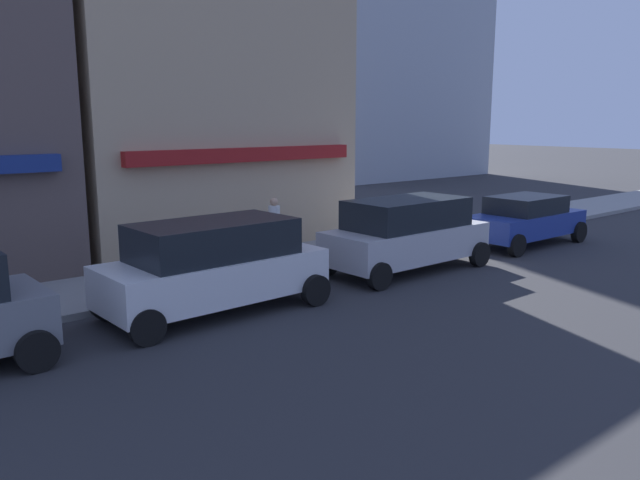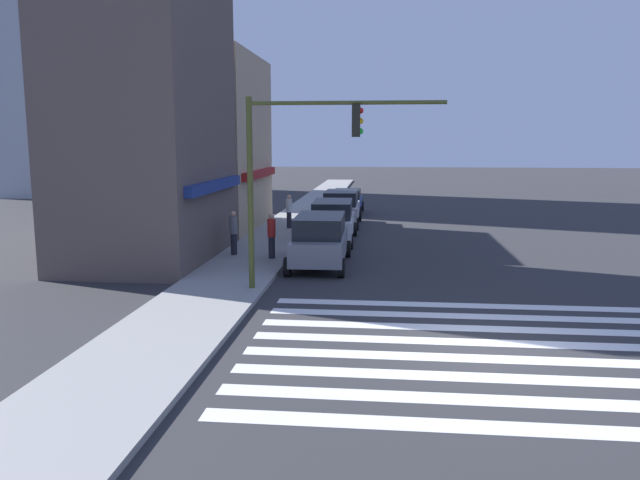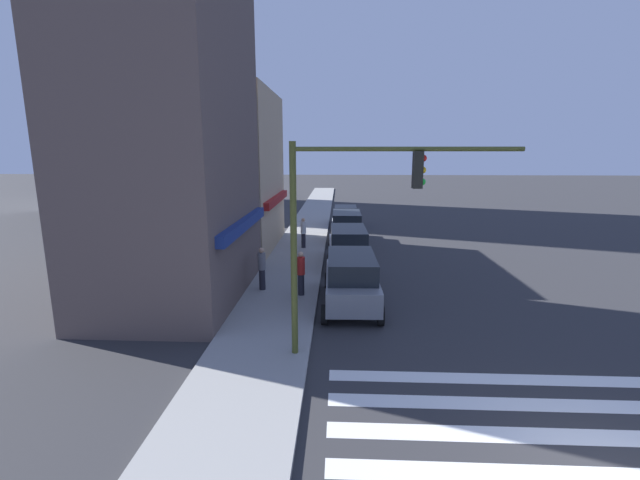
{
  "view_description": "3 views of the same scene",
  "coord_description": "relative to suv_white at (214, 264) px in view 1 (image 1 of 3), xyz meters",
  "views": [
    {
      "loc": [
        8.69,
        -6.42,
        3.96
      ],
      "look_at": [
        17.85,
        4.7,
        1.2
      ],
      "focal_mm": 35.0,
      "sensor_mm": 36.0,
      "label": 1
    },
    {
      "loc": [
        -13.9,
        2.3,
        4.72
      ],
      "look_at": [
        9.26,
        4.7,
        1.0
      ],
      "focal_mm": 35.0,
      "sensor_mm": 36.0,
      "label": 2
    },
    {
      "loc": [
        -6.33,
        5.18,
        5.78
      ],
      "look_at": [
        11.73,
        6.0,
        2.0
      ],
      "focal_mm": 24.0,
      "sensor_mm": 36.0,
      "label": 3
    }
  ],
  "objects": [
    {
      "name": "suv_silver",
      "position": [
        5.83,
        0.0,
        0.0
      ],
      "size": [
        4.71,
        2.12,
        1.94
      ],
      "rotation": [
        0.0,
        0.0,
        0.01
      ],
      "color": "#B7B7BC",
      "rests_on": "ground_plane"
    },
    {
      "name": "suv_white",
      "position": [
        0.0,
        0.0,
        0.0
      ],
      "size": [
        4.75,
        2.12,
        1.94
      ],
      "rotation": [
        0.0,
        0.0,
        0.03
      ],
      "color": "white",
      "rests_on": "ground_plane"
    },
    {
      "name": "sedan_blue",
      "position": [
        11.44,
        -0.0,
        -0.19
      ],
      "size": [
        4.4,
        2.02,
        1.59
      ],
      "rotation": [
        0.0,
        0.0,
        0.0
      ],
      "color": "navy",
      "rests_on": "ground_plane"
    },
    {
      "name": "storefront_row",
      "position": [
        -1.41,
        6.8,
        4.55
      ],
      "size": [
        17.18,
        5.3,
        12.75
      ],
      "color": "brown",
      "rests_on": "ground_plane"
    },
    {
      "name": "pedestrian_white_shirt",
      "position": [
        3.37,
        2.59,
        0.04
      ],
      "size": [
        0.32,
        0.32,
        1.77
      ],
      "rotation": [
        0.0,
        0.0,
        6.1
      ],
      "color": "#23232D",
      "rests_on": "sidewalk_left"
    }
  ]
}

